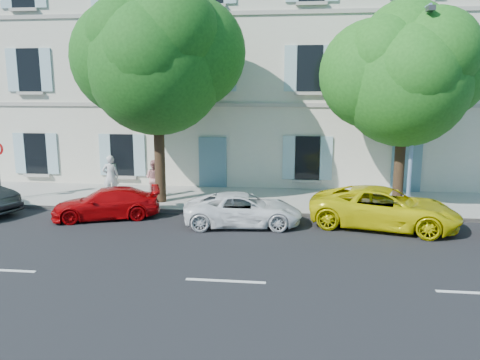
# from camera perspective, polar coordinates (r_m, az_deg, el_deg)

# --- Properties ---
(ground) EXTENTS (90.00, 90.00, 0.00)m
(ground) POSITION_cam_1_polar(r_m,az_deg,el_deg) (15.56, 0.43, -6.48)
(ground) COLOR black
(sidewalk) EXTENTS (36.00, 4.50, 0.15)m
(sidewalk) POSITION_cam_1_polar(r_m,az_deg,el_deg) (19.82, 1.86, -2.46)
(sidewalk) COLOR #A09E96
(sidewalk) RESTS_ON ground
(kerb) EXTENTS (36.00, 0.16, 0.16)m
(kerb) POSITION_cam_1_polar(r_m,az_deg,el_deg) (17.72, 1.25, -4.05)
(kerb) COLOR #9E998E
(kerb) RESTS_ON ground
(building) EXTENTS (28.00, 7.00, 12.00)m
(building) POSITION_cam_1_polar(r_m,az_deg,el_deg) (25.06, 3.12, 13.95)
(building) COLOR beige
(building) RESTS_ON ground
(car_red_coupe) EXTENTS (4.16, 2.74, 1.12)m
(car_red_coupe) POSITION_cam_1_polar(r_m,az_deg,el_deg) (17.89, -15.96, -2.75)
(car_red_coupe) COLOR #A50407
(car_red_coupe) RESTS_ON ground
(car_white_coupe) EXTENTS (4.25, 2.30, 1.13)m
(car_white_coupe) POSITION_cam_1_polar(r_m,az_deg,el_deg) (16.29, 0.40, -3.62)
(car_white_coupe) COLOR white
(car_white_coupe) RESTS_ON ground
(car_yellow_supercar) EXTENTS (5.36, 3.39, 1.38)m
(car_yellow_supercar) POSITION_cam_1_polar(r_m,az_deg,el_deg) (16.76, 17.16, -3.26)
(car_yellow_supercar) COLOR #D6CA09
(car_yellow_supercar) RESTS_ON ground
(tree_left) EXTENTS (5.46, 5.46, 8.46)m
(tree_left) POSITION_cam_1_polar(r_m,az_deg,el_deg) (19.04, -10.12, 13.58)
(tree_left) COLOR #3A2819
(tree_left) RESTS_ON sidewalk
(tree_right) EXTENTS (4.86, 4.86, 7.49)m
(tree_right) POSITION_cam_1_polar(r_m,az_deg,el_deg) (18.79, 19.43, 11.23)
(tree_right) COLOR #3A2819
(tree_right) RESTS_ON sidewalk
(street_lamp) EXTENTS (0.23, 1.54, 7.28)m
(street_lamp) POSITION_cam_1_polar(r_m,az_deg,el_deg) (18.16, 20.62, 9.03)
(street_lamp) COLOR #7293BF
(street_lamp) RESTS_ON sidewalk
(pedestrian_a) EXTENTS (0.78, 0.67, 1.82)m
(pedestrian_a) POSITION_cam_1_polar(r_m,az_deg,el_deg) (20.49, -15.49, 0.40)
(pedestrian_a) COLOR silver
(pedestrian_a) RESTS_ON sidewalk
(pedestrian_b) EXTENTS (0.91, 0.79, 1.60)m
(pedestrian_b) POSITION_cam_1_polar(r_m,az_deg,el_deg) (20.28, -10.44, 0.20)
(pedestrian_b) COLOR #CD8384
(pedestrian_b) RESTS_ON sidewalk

